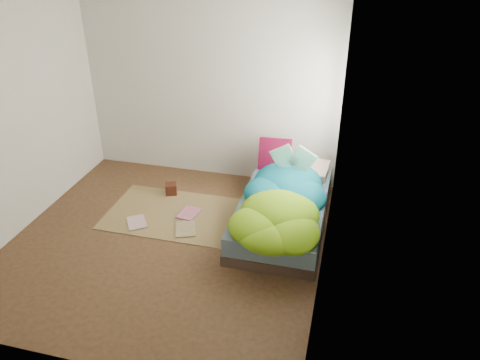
% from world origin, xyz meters
% --- Properties ---
extents(ground, '(3.50, 3.50, 0.00)m').
position_xyz_m(ground, '(0.00, 0.00, 0.00)').
color(ground, '#3C2D17').
rests_on(ground, ground).
extents(room_walls, '(3.54, 3.54, 2.62)m').
position_xyz_m(room_walls, '(0.01, 0.01, 1.63)').
color(room_walls, silver).
rests_on(room_walls, ground).
extents(bed, '(1.00, 2.00, 0.34)m').
position_xyz_m(bed, '(1.22, 0.72, 0.17)').
color(bed, '#382A1F').
rests_on(bed, ground).
extents(duvet, '(0.96, 1.84, 0.34)m').
position_xyz_m(duvet, '(1.22, 0.50, 0.51)').
color(duvet, '#075978').
rests_on(duvet, bed).
extents(rug, '(1.60, 1.10, 0.01)m').
position_xyz_m(rug, '(-0.15, 0.55, 0.01)').
color(rug, brown).
rests_on(rug, ground).
extents(pillow_floral, '(0.62, 0.42, 0.13)m').
position_xyz_m(pillow_floral, '(1.38, 1.40, 0.41)').
color(pillow_floral, silver).
rests_on(pillow_floral, bed).
extents(pillow_magenta, '(0.42, 0.15, 0.42)m').
position_xyz_m(pillow_magenta, '(0.97, 1.44, 0.55)').
color(pillow_magenta, '#49041B').
rests_on(pillow_magenta, bed).
extents(open_book, '(0.45, 0.10, 0.27)m').
position_xyz_m(open_book, '(1.27, 1.01, 0.82)').
color(open_book, '#297F2C').
rests_on(open_book, duvet).
extents(wooden_box, '(0.19, 0.19, 0.14)m').
position_xyz_m(wooden_box, '(-0.34, 1.01, 0.08)').
color(wooden_box, '#3B1D0D').
rests_on(wooden_box, rug).
extents(floor_book_a, '(0.35, 0.37, 0.02)m').
position_xyz_m(floor_book_a, '(-0.57, 0.17, 0.02)').
color(floor_book_a, beige).
rests_on(floor_book_a, rug).
extents(floor_book_b, '(0.27, 0.33, 0.03)m').
position_xyz_m(floor_book_b, '(-0.05, 0.59, 0.03)').
color(floor_book_b, pink).
rests_on(floor_book_b, rug).
extents(floor_book_c, '(0.33, 0.38, 0.02)m').
position_xyz_m(floor_book_c, '(0.03, 0.20, 0.02)').
color(floor_book_c, tan).
rests_on(floor_book_c, rug).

